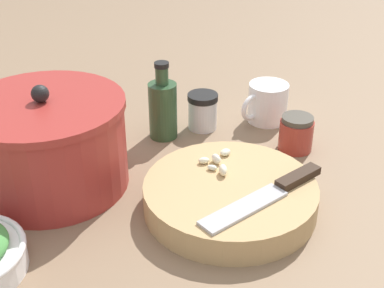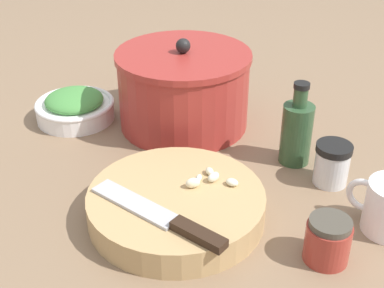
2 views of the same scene
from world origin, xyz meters
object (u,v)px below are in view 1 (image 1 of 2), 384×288
(cutting_board, at_px, (230,196))
(garlic_cloves, at_px, (218,162))
(coffee_mug, at_px, (267,103))
(stock_pot, at_px, (48,144))
(spice_jar, at_px, (203,111))
(honey_jar, at_px, (296,133))
(chef_knife, at_px, (271,192))
(oil_bottle, at_px, (163,108))

(cutting_board, height_order, garlic_cloves, garlic_cloves)
(coffee_mug, height_order, stock_pot, stock_pot)
(spice_jar, relative_size, honey_jar, 1.09)
(chef_knife, relative_size, stock_pot, 0.88)
(chef_knife, bearing_deg, cutting_board, 25.73)
(oil_bottle, bearing_deg, honey_jar, -71.31)
(spice_jar, height_order, oil_bottle, oil_bottle)
(cutting_board, distance_m, honey_jar, 0.23)
(chef_knife, relative_size, honey_jar, 3.41)
(cutting_board, relative_size, coffee_mug, 2.48)
(coffee_mug, relative_size, oil_bottle, 0.71)
(spice_jar, bearing_deg, honey_jar, -86.12)
(cutting_board, bearing_deg, honey_jar, -5.58)
(honey_jar, height_order, oil_bottle, oil_bottle)
(honey_jar, bearing_deg, chef_knife, -169.16)
(cutting_board, relative_size, spice_jar, 3.69)
(garlic_cloves, bearing_deg, cutting_board, -132.69)
(honey_jar, xyz_separation_m, stock_pot, (-0.32, 0.31, 0.04))
(spice_jar, distance_m, oil_bottle, 0.09)
(cutting_board, xyz_separation_m, coffee_mug, (0.31, 0.07, 0.02))
(chef_knife, distance_m, garlic_cloves, 0.11)
(coffee_mug, bearing_deg, spice_jar, 133.44)
(garlic_cloves, bearing_deg, chef_knife, -107.21)
(chef_knife, height_order, garlic_cloves, garlic_cloves)
(spice_jar, distance_m, honey_jar, 0.19)
(stock_pot, bearing_deg, cutting_board, -73.33)
(spice_jar, bearing_deg, stock_pot, 158.26)
(cutting_board, relative_size, chef_knife, 1.18)
(chef_knife, relative_size, spice_jar, 3.12)
(cutting_board, bearing_deg, coffee_mug, 12.94)
(chef_knife, bearing_deg, spice_jar, -21.38)
(chef_knife, distance_m, coffee_mug, 0.33)
(cutting_board, distance_m, coffee_mug, 0.32)
(honey_jar, bearing_deg, oil_bottle, 108.69)
(spice_jar, distance_m, coffee_mug, 0.14)
(honey_jar, distance_m, oil_bottle, 0.26)
(cutting_board, relative_size, honey_jar, 4.03)
(spice_jar, relative_size, stock_pot, 0.28)
(garlic_cloves, distance_m, spice_jar, 0.22)
(cutting_board, xyz_separation_m, chef_knife, (0.01, -0.07, 0.03))
(honey_jar, relative_size, oil_bottle, 0.44)
(garlic_cloves, xyz_separation_m, stock_pot, (-0.13, 0.25, 0.02))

